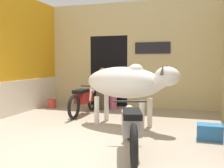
{
  "coord_description": "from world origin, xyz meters",
  "views": [
    {
      "loc": [
        1.94,
        -3.6,
        1.4
      ],
      "look_at": [
        0.17,
        1.89,
        0.91
      ],
      "focal_mm": 42.0,
      "sensor_mm": 36.0,
      "label": 1
    }
  ],
  "objects_px": {
    "motorcycle_far": "(84,99)",
    "shopkeeper_seated": "(102,87)",
    "plastic_stool": "(113,101)",
    "bucket": "(52,103)",
    "cow": "(127,83)",
    "motorcycle_near": "(131,126)",
    "crate": "(210,132)"
  },
  "relations": [
    {
      "from": "shopkeeper_seated",
      "to": "bucket",
      "type": "height_order",
      "value": "shopkeeper_seated"
    },
    {
      "from": "motorcycle_near",
      "to": "cow",
      "type": "bearing_deg",
      "value": 107.01
    },
    {
      "from": "motorcycle_far",
      "to": "crate",
      "type": "xyz_separation_m",
      "value": [
        3.07,
        -1.38,
        -0.27
      ]
    },
    {
      "from": "plastic_stool",
      "to": "bucket",
      "type": "bearing_deg",
      "value": -166.94
    },
    {
      "from": "cow",
      "to": "motorcycle_near",
      "type": "height_order",
      "value": "cow"
    },
    {
      "from": "cow",
      "to": "motorcycle_far",
      "type": "relative_size",
      "value": 1.22
    },
    {
      "from": "cow",
      "to": "plastic_stool",
      "type": "distance_m",
      "value": 2.26
    },
    {
      "from": "motorcycle_near",
      "to": "plastic_stool",
      "type": "relative_size",
      "value": 4.19
    },
    {
      "from": "cow",
      "to": "bucket",
      "type": "relative_size",
      "value": 8.59
    },
    {
      "from": "plastic_stool",
      "to": "shopkeeper_seated",
      "type": "bearing_deg",
      "value": -149.12
    },
    {
      "from": "motorcycle_far",
      "to": "bucket",
      "type": "xyz_separation_m",
      "value": [
        -1.36,
        0.67,
        -0.28
      ]
    },
    {
      "from": "shopkeeper_seated",
      "to": "bucket",
      "type": "bearing_deg",
      "value": -170.64
    },
    {
      "from": "cow",
      "to": "crate",
      "type": "distance_m",
      "value": 1.94
    },
    {
      "from": "motorcycle_far",
      "to": "shopkeeper_seated",
      "type": "bearing_deg",
      "value": 78.75
    },
    {
      "from": "cow",
      "to": "motorcycle_far",
      "type": "distance_m",
      "value": 1.72
    },
    {
      "from": "cow",
      "to": "shopkeeper_seated",
      "type": "bearing_deg",
      "value": 124.38
    },
    {
      "from": "motorcycle_far",
      "to": "plastic_stool",
      "type": "xyz_separation_m",
      "value": [
        0.47,
        1.09,
        -0.17
      ]
    },
    {
      "from": "crate",
      "to": "bucket",
      "type": "distance_m",
      "value": 4.88
    },
    {
      "from": "cow",
      "to": "bucket",
      "type": "height_order",
      "value": "cow"
    },
    {
      "from": "motorcycle_near",
      "to": "motorcycle_far",
      "type": "relative_size",
      "value": 1.02
    },
    {
      "from": "motorcycle_far",
      "to": "shopkeeper_seated",
      "type": "xyz_separation_m",
      "value": [
        0.18,
        0.92,
        0.24
      ]
    },
    {
      "from": "motorcycle_near",
      "to": "plastic_stool",
      "type": "bearing_deg",
      "value": 111.81
    },
    {
      "from": "bucket",
      "to": "cow",
      "type": "bearing_deg",
      "value": -28.78
    },
    {
      "from": "motorcycle_near",
      "to": "plastic_stool",
      "type": "height_order",
      "value": "motorcycle_near"
    },
    {
      "from": "shopkeeper_seated",
      "to": "crate",
      "type": "height_order",
      "value": "shopkeeper_seated"
    },
    {
      "from": "motorcycle_far",
      "to": "bucket",
      "type": "distance_m",
      "value": 1.54
    },
    {
      "from": "crate",
      "to": "bucket",
      "type": "relative_size",
      "value": 1.69
    },
    {
      "from": "motorcycle_far",
      "to": "shopkeeper_seated",
      "type": "height_order",
      "value": "shopkeeper_seated"
    },
    {
      "from": "bucket",
      "to": "crate",
      "type": "bearing_deg",
      "value": -24.75
    },
    {
      "from": "motorcycle_far",
      "to": "plastic_stool",
      "type": "relative_size",
      "value": 4.09
    },
    {
      "from": "motorcycle_near",
      "to": "plastic_stool",
      "type": "xyz_separation_m",
      "value": [
        -1.41,
        3.53,
        -0.18
      ]
    },
    {
      "from": "cow",
      "to": "crate",
      "type": "bearing_deg",
      "value": -17.56
    }
  ]
}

